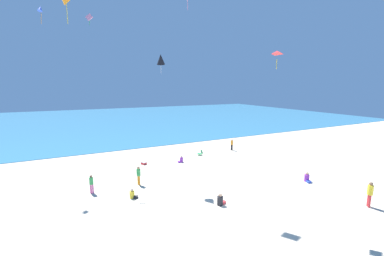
# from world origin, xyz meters

# --- Properties ---
(ground_plane) EXTENTS (120.00, 120.00, 0.00)m
(ground_plane) POSITION_xyz_m (0.00, 10.00, 0.00)
(ground_plane) COLOR beige
(ocean_water) EXTENTS (120.00, 60.00, 0.05)m
(ocean_water) POSITION_xyz_m (0.00, 49.10, 0.03)
(ocean_water) COLOR teal
(ocean_water) RESTS_ON ground_plane
(beach_chair_far_left) EXTENTS (0.79, 0.79, 0.61)m
(beach_chair_far_left) POSITION_xyz_m (4.99, 13.05, 0.28)
(beach_chair_far_left) COLOR #2D9956
(beach_chair_far_left) RESTS_ON ground_plane
(cooler_box) EXTENTS (0.57, 0.65, 0.25)m
(cooler_box) POSITION_xyz_m (-1.73, 12.66, 0.13)
(cooler_box) COLOR red
(cooler_box) RESTS_ON ground_plane
(person_0) EXTENTS (0.32, 0.32, 1.41)m
(person_0) POSITION_xyz_m (9.48, 13.27, 0.81)
(person_0) COLOR black
(person_0) RESTS_ON ground_plane
(person_1) EXTENTS (0.38, 0.38, 1.39)m
(person_1) POSITION_xyz_m (-6.94, 7.73, 0.80)
(person_1) COLOR #D8599E
(person_1) RESTS_ON ground_plane
(person_2) EXTENTS (0.48, 0.48, 1.70)m
(person_2) POSITION_xyz_m (9.09, -2.47, 0.98)
(person_2) COLOR red
(person_2) RESTS_ON ground_plane
(person_3) EXTENTS (0.36, 0.36, 1.52)m
(person_3) POSITION_xyz_m (-3.46, 7.74, 0.88)
(person_3) COLOR orange
(person_3) RESTS_ON ground_plane
(person_4) EXTENTS (0.52, 0.71, 0.81)m
(person_4) POSITION_xyz_m (9.16, 2.25, 0.30)
(person_4) COLOR purple
(person_4) RESTS_ON ground_plane
(person_5) EXTENTS (0.73, 0.55, 0.83)m
(person_5) POSITION_xyz_m (0.57, 2.03, 0.31)
(person_5) COLOR black
(person_5) RESTS_ON ground_plane
(person_6) EXTENTS (0.55, 0.34, 0.69)m
(person_6) POSITION_xyz_m (1.92, 11.60, 0.25)
(person_6) COLOR purple
(person_6) RESTS_ON ground_plane
(person_7) EXTENTS (0.63, 0.51, 0.70)m
(person_7) POSITION_xyz_m (-4.44, 5.61, 0.26)
(person_7) COLOR yellow
(person_7) RESTS_ON ground_plane
(kite_black) EXTENTS (0.94, 1.04, 1.55)m
(kite_black) POSITION_xyz_m (-1.21, 8.29, 9.87)
(kite_black) COLOR black
(kite_pink) EXTENTS (0.59, 0.38, 0.96)m
(kite_pink) POSITION_xyz_m (-5.99, 12.18, 13.37)
(kite_pink) COLOR pink
(kite_red) EXTENTS (0.65, 0.56, 1.08)m
(kite_red) POSITION_xyz_m (3.13, 0.33, 9.70)
(kite_red) COLOR red
(kite_blue) EXTENTS (0.56, 0.61, 1.42)m
(kite_blue) POSITION_xyz_m (-9.46, 12.82, 13.76)
(kite_blue) COLOR blue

